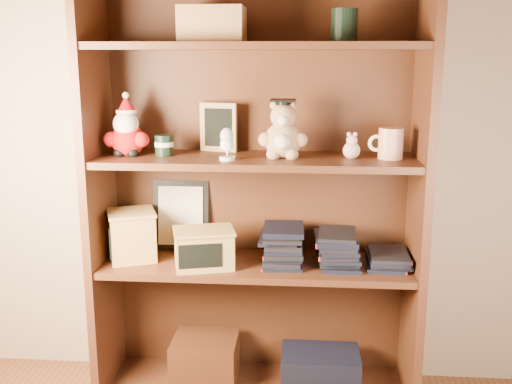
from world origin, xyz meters
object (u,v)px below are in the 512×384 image
bookcase (256,200)px  teacher_mug (390,143)px  treats_box (132,235)px  grad_teddy_bear (283,135)px

bookcase → teacher_mug: size_ratio=13.01×
bookcase → treats_box: 0.49m
bookcase → treats_box: bookcase is taller
teacher_mug → treats_box: bearing=-180.0°
bookcase → teacher_mug: 0.53m
grad_teddy_bear → teacher_mug: size_ratio=1.73×
bookcase → grad_teddy_bear: (0.10, -0.06, 0.25)m
teacher_mug → grad_teddy_bear: bearing=-179.0°
grad_teddy_bear → treats_box: (-0.57, 0.01, -0.39)m
bookcase → grad_teddy_bear: size_ratio=7.53×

